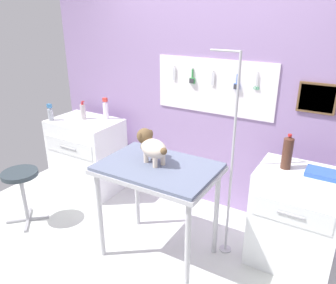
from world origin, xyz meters
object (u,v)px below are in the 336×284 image
counter_left (88,155)px  stool (21,181)px  dog (151,146)px  cabinet_right (294,218)px  soda_bottle (287,152)px  grooming_arm (231,168)px  conditioner_bottle (83,111)px  grooming_table (158,175)px

counter_left → stool: size_ratio=1.52×
dog → cabinet_right: (1.12, 0.48, -0.60)m
counter_left → soda_bottle: (2.30, -0.08, 0.57)m
dog → cabinet_right: dog is taller
dog → cabinet_right: 1.36m
grooming_arm → conditioner_bottle: 1.96m
conditioner_bottle → cabinet_right: bearing=-2.8°
soda_bottle → grooming_arm: bearing=-156.7°
counter_left → soda_bottle: soda_bottle is taller
conditioner_bottle → soda_bottle: size_ratio=0.74×
counter_left → dog: bearing=-23.6°
grooming_arm → cabinet_right: size_ratio=2.07×
counter_left → stool: 0.89m
soda_bottle → cabinet_right: bearing=-5.1°
cabinet_right → stool: bearing=-162.3°
soda_bottle → dog: bearing=-153.2°
grooming_arm → counter_left: bearing=172.5°
stool → conditioner_bottle: (0.02, 0.92, 0.49)m
counter_left → cabinet_right: counter_left is taller
grooming_arm → cabinet_right: (0.54, 0.16, -0.41)m
counter_left → conditioner_bottle: 0.53m
stool → conditioner_bottle: size_ratio=2.63×
counter_left → stool: (-0.06, -0.89, 0.04)m
stool → soda_bottle: (2.36, 0.81, 0.53)m
soda_bottle → grooming_table: bearing=-149.7°
grooming_arm → grooming_table: bearing=-144.7°
grooming_arm → dog: 0.69m
cabinet_right → soda_bottle: bearing=174.9°
conditioner_bottle → counter_left: bearing=-39.1°
dog → stool: size_ratio=0.63×
grooming_arm → conditioner_bottle: bearing=171.7°
dog → stool: dog is taller
grooming_table → cabinet_right: 1.21m
stool → conditioner_bottle: bearing=88.6°
cabinet_right → dog: bearing=-156.6°
cabinet_right → conditioner_bottle: 2.54m
grooming_table → dog: bearing=160.0°
grooming_arm → soda_bottle: grooming_arm is taller
dog → conditioner_bottle: size_ratio=1.66×
stool → dog: bearing=12.8°
grooming_arm → stool: grooming_arm is taller
dog → grooming_table: bearing=-20.0°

